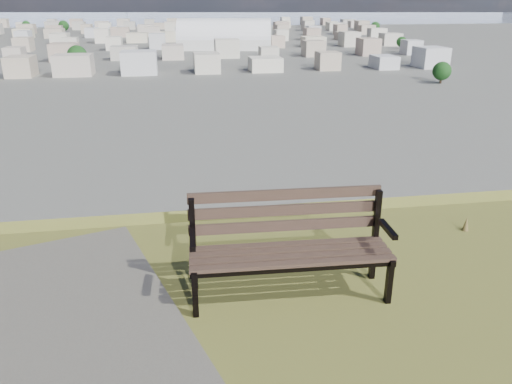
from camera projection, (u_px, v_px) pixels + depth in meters
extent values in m
cube|color=#3F2D24|center=(295.00, 264.00, 4.43)|extent=(1.87, 0.16, 0.04)
cube|color=#3F2D24|center=(292.00, 257.00, 4.55)|extent=(1.87, 0.16, 0.04)
cube|color=#3F2D24|center=(290.00, 251.00, 4.66)|extent=(1.87, 0.16, 0.04)
cube|color=#3F2D24|center=(287.00, 245.00, 4.77)|extent=(1.87, 0.16, 0.04)
cube|color=#3F2D24|center=(286.00, 225.00, 4.79)|extent=(1.86, 0.11, 0.10)
cube|color=#3F2D24|center=(286.00, 210.00, 4.76)|extent=(1.86, 0.11, 0.10)
cube|color=#3F2D24|center=(286.00, 194.00, 4.73)|extent=(1.86, 0.11, 0.10)
cube|color=black|center=(195.00, 294.00, 4.39)|extent=(0.05, 0.06, 0.46)
cube|color=black|center=(194.00, 246.00, 4.71)|extent=(0.05, 0.06, 0.95)
cube|color=black|center=(194.00, 263.00, 4.51)|extent=(0.07, 0.52, 0.05)
cube|color=black|center=(193.00, 240.00, 4.37)|extent=(0.07, 0.37, 0.05)
cube|color=black|center=(389.00, 281.00, 4.59)|extent=(0.05, 0.06, 0.46)
cube|color=black|center=(375.00, 235.00, 4.92)|extent=(0.05, 0.06, 0.95)
cube|color=black|center=(383.00, 251.00, 4.71)|extent=(0.07, 0.52, 0.05)
cube|color=black|center=(388.00, 229.00, 4.57)|extent=(0.07, 0.37, 0.05)
cube|color=black|center=(295.00, 269.00, 4.44)|extent=(1.86, 0.12, 0.04)
cube|color=black|center=(287.00, 249.00, 4.80)|extent=(1.86, 0.12, 0.04)
cone|color=brown|center=(466.00, 224.00, 6.08)|extent=(0.08, 0.08, 0.18)
cube|color=silver|center=(225.00, 44.00, 285.33)|extent=(55.22, 29.95, 5.83)
cylinder|color=white|center=(225.00, 39.00, 284.27)|extent=(55.22, 29.95, 22.14)
cube|color=beige|center=(13.00, 67.00, 185.54)|extent=(11.00, 11.00, 7.00)
cube|color=#BBADA0|center=(80.00, 66.00, 189.13)|extent=(11.00, 11.00, 7.00)
cube|color=#B7A691|center=(144.00, 65.00, 192.72)|extent=(11.00, 11.00, 7.00)
cube|color=silver|center=(206.00, 63.00, 196.31)|extent=(11.00, 11.00, 7.00)
cube|color=beige|center=(266.00, 62.00, 199.90)|extent=(11.00, 11.00, 7.00)
cube|color=tan|center=(324.00, 61.00, 203.49)|extent=(11.00, 11.00, 7.00)
cube|color=beige|center=(380.00, 60.00, 207.09)|extent=(11.00, 11.00, 7.00)
cube|color=#ACA69C|center=(434.00, 59.00, 210.68)|extent=(11.00, 11.00, 7.00)
cube|color=#B7A691|center=(17.00, 54.00, 229.71)|extent=(11.00, 11.00, 7.00)
cube|color=silver|center=(71.00, 53.00, 233.30)|extent=(11.00, 11.00, 7.00)
cube|color=beige|center=(123.00, 52.00, 236.89)|extent=(11.00, 11.00, 7.00)
cube|color=tan|center=(174.00, 51.00, 240.48)|extent=(11.00, 11.00, 7.00)
cube|color=beige|center=(224.00, 51.00, 244.08)|extent=(11.00, 11.00, 7.00)
cube|color=#ACA69C|center=(272.00, 50.00, 247.67)|extent=(11.00, 11.00, 7.00)
cube|color=beige|center=(319.00, 49.00, 251.26)|extent=(11.00, 11.00, 7.00)
cube|color=#BBADA0|center=(364.00, 48.00, 254.85)|extent=(11.00, 11.00, 7.00)
cube|color=#B7A691|center=(408.00, 48.00, 258.44)|extent=(11.00, 11.00, 7.00)
cube|color=tan|center=(19.00, 45.00, 273.88)|extent=(11.00, 11.00, 7.00)
cube|color=beige|center=(65.00, 44.00, 277.48)|extent=(11.00, 11.00, 7.00)
cube|color=#ACA69C|center=(109.00, 44.00, 281.07)|extent=(11.00, 11.00, 7.00)
cube|color=beige|center=(152.00, 43.00, 284.66)|extent=(11.00, 11.00, 7.00)
cube|color=#BBADA0|center=(194.00, 42.00, 288.25)|extent=(11.00, 11.00, 7.00)
cube|color=#B7A691|center=(236.00, 42.00, 291.84)|extent=(11.00, 11.00, 7.00)
cube|color=silver|center=(276.00, 41.00, 295.43)|extent=(11.00, 11.00, 7.00)
cube|color=beige|center=(315.00, 41.00, 299.03)|extent=(11.00, 11.00, 7.00)
cube|color=tan|center=(353.00, 40.00, 302.62)|extent=(11.00, 11.00, 7.00)
cube|color=beige|center=(391.00, 40.00, 306.21)|extent=(11.00, 11.00, 7.00)
cube|color=#BBADA0|center=(21.00, 38.00, 318.06)|extent=(11.00, 11.00, 7.00)
cube|color=#B7A691|center=(60.00, 38.00, 321.65)|extent=(11.00, 11.00, 7.00)
cube|color=silver|center=(99.00, 37.00, 325.24)|extent=(11.00, 11.00, 7.00)
cube|color=beige|center=(136.00, 37.00, 328.83)|extent=(11.00, 11.00, 7.00)
cube|color=tan|center=(173.00, 36.00, 332.42)|extent=(11.00, 11.00, 7.00)
cube|color=beige|center=(209.00, 36.00, 336.02)|extent=(11.00, 11.00, 7.00)
cube|color=#ACA69C|center=(244.00, 36.00, 339.61)|extent=(11.00, 11.00, 7.00)
cube|color=beige|center=(279.00, 35.00, 343.20)|extent=(11.00, 11.00, 7.00)
cube|color=#BBADA0|center=(312.00, 35.00, 346.79)|extent=(11.00, 11.00, 7.00)
cube|color=#B7A691|center=(345.00, 34.00, 350.38)|extent=(11.00, 11.00, 7.00)
cube|color=silver|center=(378.00, 34.00, 353.97)|extent=(11.00, 11.00, 7.00)
cube|color=beige|center=(22.00, 33.00, 362.23)|extent=(11.00, 11.00, 7.00)
cube|color=#ACA69C|center=(57.00, 33.00, 365.82)|extent=(11.00, 11.00, 7.00)
cube|color=beige|center=(91.00, 33.00, 369.42)|extent=(11.00, 11.00, 7.00)
cube|color=#BBADA0|center=(124.00, 32.00, 373.01)|extent=(11.00, 11.00, 7.00)
cube|color=#B7A691|center=(156.00, 32.00, 376.60)|extent=(11.00, 11.00, 7.00)
cube|color=silver|center=(188.00, 32.00, 380.19)|extent=(11.00, 11.00, 7.00)
cube|color=beige|center=(220.00, 31.00, 383.78)|extent=(11.00, 11.00, 7.00)
cube|color=tan|center=(250.00, 31.00, 387.37)|extent=(11.00, 11.00, 7.00)
cube|color=beige|center=(281.00, 31.00, 390.97)|extent=(11.00, 11.00, 7.00)
cube|color=#ACA69C|center=(310.00, 30.00, 394.56)|extent=(11.00, 11.00, 7.00)
cube|color=beige|center=(339.00, 30.00, 398.15)|extent=(11.00, 11.00, 7.00)
cube|color=#BBADA0|center=(368.00, 30.00, 401.74)|extent=(11.00, 11.00, 7.00)
cube|color=beige|center=(23.00, 29.00, 406.41)|extent=(11.00, 11.00, 7.00)
cube|color=tan|center=(54.00, 29.00, 410.00)|extent=(11.00, 11.00, 7.00)
cube|color=beige|center=(84.00, 29.00, 413.59)|extent=(11.00, 11.00, 7.00)
cube|color=#ACA69C|center=(114.00, 29.00, 417.18)|extent=(11.00, 11.00, 7.00)
cube|color=beige|center=(143.00, 28.00, 420.77)|extent=(11.00, 11.00, 7.00)
cube|color=#BBADA0|center=(172.00, 28.00, 424.36)|extent=(11.00, 11.00, 7.00)
cube|color=#B7A691|center=(200.00, 28.00, 427.96)|extent=(11.00, 11.00, 7.00)
cube|color=silver|center=(228.00, 28.00, 431.55)|extent=(11.00, 11.00, 7.00)
cube|color=beige|center=(255.00, 27.00, 435.14)|extent=(11.00, 11.00, 7.00)
cube|color=tan|center=(282.00, 27.00, 438.73)|extent=(11.00, 11.00, 7.00)
cube|color=beige|center=(309.00, 27.00, 442.32)|extent=(11.00, 11.00, 7.00)
cube|color=#ACA69C|center=(335.00, 27.00, 445.91)|extent=(11.00, 11.00, 7.00)
cube|color=beige|center=(360.00, 26.00, 449.51)|extent=(11.00, 11.00, 7.00)
cube|color=silver|center=(24.00, 26.00, 450.58)|extent=(11.00, 11.00, 7.00)
cube|color=beige|center=(52.00, 26.00, 454.17)|extent=(11.00, 11.00, 7.00)
cube|color=tan|center=(79.00, 26.00, 457.76)|extent=(11.00, 11.00, 7.00)
cube|color=beige|center=(106.00, 26.00, 461.36)|extent=(11.00, 11.00, 7.00)
cube|color=#ACA69C|center=(133.00, 25.00, 464.95)|extent=(11.00, 11.00, 7.00)
cube|color=beige|center=(159.00, 25.00, 468.54)|extent=(11.00, 11.00, 7.00)
cube|color=#BBADA0|center=(185.00, 25.00, 472.13)|extent=(11.00, 11.00, 7.00)
cube|color=#B7A691|center=(210.00, 25.00, 475.72)|extent=(11.00, 11.00, 7.00)
cube|color=silver|center=(235.00, 25.00, 479.31)|extent=(11.00, 11.00, 7.00)
cube|color=beige|center=(259.00, 24.00, 482.91)|extent=(11.00, 11.00, 7.00)
cube|color=tan|center=(284.00, 24.00, 486.50)|extent=(11.00, 11.00, 7.00)
cube|color=beige|center=(307.00, 24.00, 490.09)|extent=(11.00, 11.00, 7.00)
cube|color=#ACA69C|center=(331.00, 24.00, 493.68)|extent=(11.00, 11.00, 7.00)
cube|color=beige|center=(354.00, 24.00, 497.27)|extent=(11.00, 11.00, 7.00)
cube|color=silver|center=(25.00, 24.00, 494.76)|extent=(11.00, 11.00, 7.00)
cube|color=beige|center=(50.00, 24.00, 498.35)|extent=(11.00, 11.00, 7.00)
cube|color=tan|center=(75.00, 23.00, 501.94)|extent=(11.00, 11.00, 7.00)
cube|color=beige|center=(100.00, 23.00, 505.53)|extent=(11.00, 11.00, 7.00)
cube|color=#ACA69C|center=(124.00, 23.00, 509.12)|extent=(11.00, 11.00, 7.00)
cube|color=beige|center=(148.00, 23.00, 512.71)|extent=(11.00, 11.00, 7.00)
cube|color=#BBADA0|center=(171.00, 23.00, 516.30)|extent=(11.00, 11.00, 7.00)
cube|color=#B7A691|center=(195.00, 22.00, 519.90)|extent=(11.00, 11.00, 7.00)
cube|color=silver|center=(218.00, 22.00, 523.49)|extent=(11.00, 11.00, 7.00)
cube|color=beige|center=(240.00, 22.00, 527.08)|extent=(11.00, 11.00, 7.00)
cube|color=tan|center=(263.00, 22.00, 530.67)|extent=(11.00, 11.00, 7.00)
cube|color=beige|center=(285.00, 22.00, 534.26)|extent=(11.00, 11.00, 7.00)
cube|color=#ACA69C|center=(306.00, 22.00, 537.85)|extent=(11.00, 11.00, 7.00)
cube|color=beige|center=(328.00, 21.00, 541.45)|extent=(11.00, 11.00, 7.00)
cube|color=#BBADA0|center=(349.00, 21.00, 545.04)|extent=(11.00, 11.00, 7.00)
cylinder|color=#322519|center=(441.00, 80.00, 172.10)|extent=(0.80, 0.80, 2.10)
sphere|color=black|center=(442.00, 71.00, 170.95)|extent=(6.30, 6.30, 6.30)
cylinder|color=#322519|center=(78.00, 65.00, 207.70)|extent=(0.80, 0.80, 2.70)
sphere|color=black|center=(77.00, 55.00, 206.23)|extent=(8.10, 8.10, 8.10)
cylinder|color=#322519|center=(401.00, 47.00, 288.44)|extent=(0.80, 0.80, 1.95)
sphere|color=black|center=(402.00, 42.00, 287.38)|extent=(5.85, 5.85, 5.85)
cylinder|color=#322519|center=(250.00, 34.00, 388.24)|extent=(0.80, 0.80, 2.25)
sphere|color=black|center=(250.00, 30.00, 387.01)|extent=(6.75, 6.75, 6.75)
cylinder|color=#322519|center=(64.00, 31.00, 420.84)|extent=(0.80, 0.80, 2.85)
sphere|color=black|center=(64.00, 26.00, 419.29)|extent=(8.55, 8.55, 8.55)
cylinder|color=#322519|center=(27.00, 29.00, 451.72)|extent=(0.80, 0.80, 2.40)
sphere|color=black|center=(26.00, 25.00, 450.41)|extent=(7.20, 7.20, 7.20)
cylinder|color=#322519|center=(242.00, 46.00, 293.33)|extent=(0.80, 0.80, 2.10)
sphere|color=black|center=(242.00, 41.00, 292.19)|extent=(6.30, 6.30, 6.30)
cylinder|color=#322519|center=(375.00, 31.00, 423.03)|extent=(0.80, 0.80, 2.55)
sphere|color=black|center=(375.00, 26.00, 421.64)|extent=(7.65, 7.65, 7.65)
cube|color=#96A4BF|center=(171.00, 15.00, 839.37)|extent=(2400.00, 700.00, 0.12)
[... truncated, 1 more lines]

